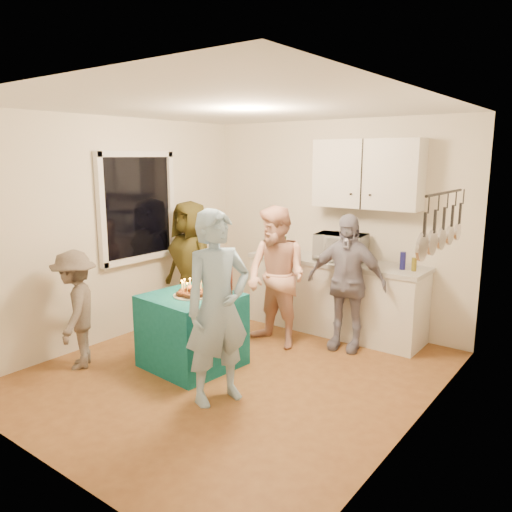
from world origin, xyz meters
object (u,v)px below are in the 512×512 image
Objects in this scene: counter at (334,298)px; party_table at (192,330)px; woman_back_right at (346,282)px; microwave at (341,247)px; man_birthday at (218,308)px; child_near_left at (76,310)px; woman_back_center at (276,277)px; punch_jar at (222,278)px; woman_back_left at (191,264)px.

counter reaches higher than party_table.
party_table is 0.55× the size of woman_back_right.
microwave is 0.38× the size of woman_back_right.
man_birthday reaches higher than child_near_left.
counter is 1.28× the size of man_birthday.
woman_back_center is 0.78m from woman_back_right.
woman_back_right is (1.05, 1.39, 0.39)m from party_table.
microwave is (0.07, 0.00, 0.64)m from counter.
counter is 2.27m from man_birthday.
counter is 3.72× the size of microwave.
microwave reaches higher than punch_jar.
man_birthday is 1.69m from child_near_left.
party_table is 0.69× the size of child_near_left.
woman_back_center reaches higher than woman_back_right.
punch_jar is 0.28× the size of child_near_left.
party_table is 0.63m from punch_jar.
woman_back_left is 2.01m from woman_back_right.
microwave is 0.37× the size of woman_back_left.
man_birthday is 1.07× the size of woman_back_center.
child_near_left is (-1.60, -2.56, 0.18)m from counter.
woman_back_center is (0.14, 0.77, -0.12)m from punch_jar.
party_table is 1.14m from woman_back_center.
woman_back_left reaches higher than punch_jar.
man_birthday is (0.72, -0.40, 0.48)m from party_table.
woman_back_left is at bearing -175.63° from woman_back_right.
microwave is 0.48× the size of child_near_left.
punch_jar is (-0.45, -1.60, 0.50)m from counter.
child_near_left is at bearing -140.45° from punch_jar.
party_table is at bearing -121.51° from microwave.
man_birthday is 2.11m from woman_back_left.
woman_back_left is (-1.65, -0.89, -0.27)m from microwave.
woman_back_right reaches higher than punch_jar.
man_birthday is at bearing -88.92° from counter.
man_birthday is at bearing -109.19° from woman_back_right.
woman_back_left reaches higher than woman_back_right.
microwave is at bearing 18.87° from man_birthday.
woman_back_right is at bearing 38.86° from woman_back_center.
party_table is 1.78m from woman_back_right.
counter is at bearing 78.11° from woman_back_center.
man_birthday is 1.40× the size of child_near_left.
child_near_left is at bearing -82.44° from woman_back_left.
woman_back_center reaches higher than child_near_left.
punch_jar reaches higher than party_table.
party_table is 0.49× the size of man_birthday.
man_birthday is (0.04, -2.22, 0.43)m from counter.
woman_back_left is at bearing 70.21° from man_birthday.
woman_back_center is at bearing -158.18° from woman_back_right.
woman_back_center reaches higher than microwave.
woman_back_left reaches higher than counter.
woman_back_left reaches higher than party_table.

